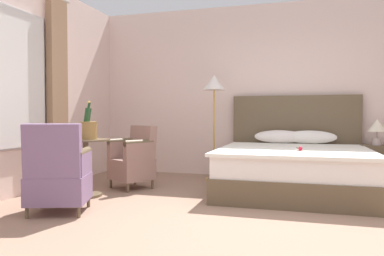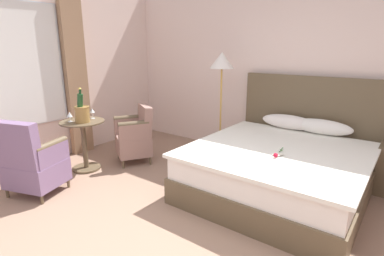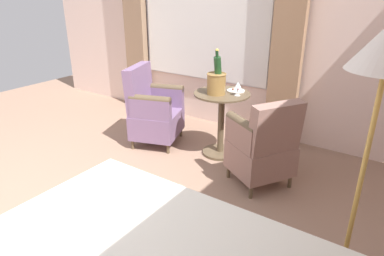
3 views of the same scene
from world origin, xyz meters
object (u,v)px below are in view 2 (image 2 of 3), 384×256
(wine_glass_near_edge, at_px, (70,115))
(armchair_by_window, at_px, (135,136))
(bed, at_px, (282,165))
(champagne_bucket, at_px, (82,112))
(wine_glass_near_bucket, at_px, (92,111))
(armchair_facing_bed, at_px, (32,163))
(floor_lamp_brass, at_px, (222,69))
(side_table_round, at_px, (84,142))
(snack_plate, at_px, (82,118))

(wine_glass_near_edge, relative_size, armchair_by_window, 0.16)
(bed, distance_m, champagne_bucket, 2.76)
(champagne_bucket, height_order, wine_glass_near_bucket, champagne_bucket)
(champagne_bucket, bearing_deg, armchair_by_window, 67.40)
(wine_glass_near_edge, xyz_separation_m, armchair_facing_bed, (0.29, -0.71, -0.42))
(floor_lamp_brass, bearing_deg, armchair_by_window, -135.53)
(bed, xyz_separation_m, armchair_by_window, (-2.19, -0.40, 0.07))
(wine_glass_near_bucket, bearing_deg, armchair_by_window, 52.97)
(side_table_round, xyz_separation_m, armchair_by_window, (0.36, 0.66, -0.01))
(side_table_round, height_order, wine_glass_near_edge, wine_glass_near_edge)
(armchair_by_window, height_order, armchair_facing_bed, armchair_facing_bed)
(floor_lamp_brass, xyz_separation_m, wine_glass_near_bucket, (-1.32, -1.42, -0.58))
(wine_glass_near_bucket, relative_size, wine_glass_near_edge, 1.07)
(wine_glass_near_edge, relative_size, armchair_facing_bed, 0.15)
(side_table_round, bearing_deg, armchair_facing_bed, -77.26)
(bed, relative_size, floor_lamp_brass, 1.28)
(champagne_bucket, distance_m, wine_glass_near_bucket, 0.23)
(floor_lamp_brass, height_order, armchair_by_window, floor_lamp_brass)
(floor_lamp_brass, height_order, wine_glass_near_bucket, floor_lamp_brass)
(wine_glass_near_bucket, bearing_deg, wine_glass_near_edge, -107.05)
(side_table_round, relative_size, armchair_facing_bed, 0.77)
(floor_lamp_brass, relative_size, armchair_by_window, 1.89)
(wine_glass_near_bucket, height_order, armchair_facing_bed, armchair_facing_bed)
(wine_glass_near_edge, height_order, armchair_by_window, armchair_by_window)
(bed, height_order, wine_glass_near_bucket, bed)
(floor_lamp_brass, distance_m, wine_glass_near_bucket, 2.02)
(floor_lamp_brass, distance_m, armchair_by_window, 1.68)
(side_table_round, bearing_deg, snack_plate, 146.45)
(bed, distance_m, side_table_round, 2.76)
(champagne_bucket, height_order, armchair_by_window, champagne_bucket)
(wine_glass_near_edge, xyz_separation_m, snack_plate, (-0.04, 0.21, -0.09))
(floor_lamp_brass, bearing_deg, armchair_facing_bed, -114.74)
(wine_glass_near_edge, bearing_deg, champagne_bucket, 27.83)
(armchair_facing_bed, bearing_deg, side_table_round, 102.74)
(armchair_facing_bed, bearing_deg, wine_glass_near_bucket, 100.85)
(bed, distance_m, wine_glass_near_bucket, 2.74)
(side_table_round, height_order, armchair_facing_bed, armchair_facing_bed)
(bed, xyz_separation_m, snack_plate, (-2.68, -0.97, 0.40))
(bed, relative_size, champagne_bucket, 4.42)
(wine_glass_near_edge, distance_m, armchair_facing_bed, 0.88)
(champagne_bucket, bearing_deg, wine_glass_near_bucket, 108.47)
(champagne_bucket, distance_m, armchair_facing_bed, 0.94)
(champagne_bucket, bearing_deg, bed, 23.85)
(wine_glass_near_bucket, distance_m, armchair_by_window, 0.74)
(snack_plate, xyz_separation_m, armchair_by_window, (0.50, 0.57, -0.32))
(side_table_round, distance_m, wine_glass_near_bucket, 0.45)
(champagne_bucket, xyz_separation_m, wine_glass_near_bucket, (-0.07, 0.22, -0.04))
(armchair_by_window, bearing_deg, side_table_round, -118.21)
(wine_glass_near_edge, bearing_deg, wine_glass_near_bucket, 72.95)
(side_table_round, height_order, wine_glass_near_bucket, wine_glass_near_bucket)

